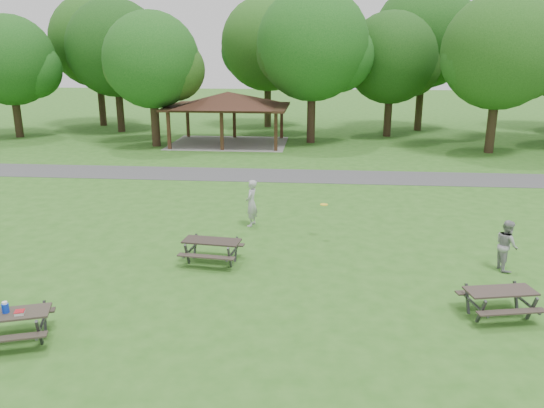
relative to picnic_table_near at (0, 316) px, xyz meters
The scene contains 18 objects.
ground 6.09m from the picnic_table_near, 39.83° to the left, with size 160.00×160.00×0.00m, color #2E651C.
asphalt_path 18.48m from the picnic_table_near, 75.44° to the left, with size 120.00×3.20×0.02m, color #434345.
pavilion 27.98m from the picnic_table_near, 88.68° to the left, with size 8.60×7.01×3.76m.
tree_row_b 33.96m from the picnic_table_near, 118.97° to the left, with size 7.14×6.80×9.28m.
tree_row_c 34.67m from the picnic_table_near, 105.72° to the left, with size 8.19×7.80×10.67m.
tree_row_d 27.21m from the picnic_table_near, 99.20° to the left, with size 6.93×6.60×9.27m.
tree_row_e 30.28m from the picnic_table_near, 76.87° to the left, with size 8.40×8.00×11.02m.
tree_row_f 35.18m from the picnic_table_near, 68.55° to the left, with size 7.35×7.00×9.55m.
tree_row_g 32.45m from the picnic_table_near, 54.12° to the left, with size 7.77×7.40×10.25m.
tree_deep_a 38.94m from the picnic_table_near, 108.61° to the left, with size 8.40×8.00×11.38m.
tree_deep_b 37.51m from the picnic_table_near, 85.75° to the left, with size 8.40×8.00×11.13m.
tree_deep_c 39.77m from the picnic_table_near, 66.32° to the left, with size 8.82×8.40×11.90m.
picnic_table_near is the anchor object (origin of this frame).
picnic_table_middle 6.64m from the picnic_table_near, 53.87° to the left, with size 1.99×1.67×0.80m.
picnic_table_far 12.28m from the picnic_table_near, 11.54° to the left, with size 2.02×1.75×0.77m.
frisbee_in_flight 11.02m from the picnic_table_near, 46.93° to the left, with size 0.35×0.35×0.02m.
frisbee_thrower 10.36m from the picnic_table_near, 62.93° to the left, with size 0.67×0.44×1.84m, color #ABABAE.
frisbee_catcher 14.36m from the picnic_table_near, 23.18° to the left, with size 0.79×0.61×1.62m, color #949597.
Camera 1 is at (2.65, -14.31, 6.68)m, focal length 35.00 mm.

